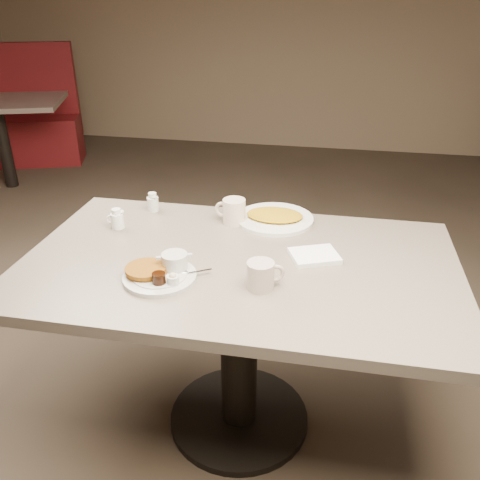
% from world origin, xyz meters
% --- Properties ---
extents(room, '(7.04, 8.04, 2.84)m').
position_xyz_m(room, '(0.00, 0.00, 1.40)').
color(room, '#4C3F33').
rests_on(room, ground).
extents(diner_table, '(1.50, 0.90, 0.75)m').
position_xyz_m(diner_table, '(0.00, 0.00, 0.58)').
color(diner_table, slate).
rests_on(diner_table, ground).
extents(main_plate, '(0.32, 0.31, 0.07)m').
position_xyz_m(main_plate, '(-0.23, -0.16, 0.77)').
color(main_plate, '#BABAB6').
rests_on(main_plate, diner_table).
extents(coffee_mug_near, '(0.13, 0.12, 0.09)m').
position_xyz_m(coffee_mug_near, '(0.10, -0.16, 0.80)').
color(coffee_mug_near, '#BAAB9E').
rests_on(coffee_mug_near, diner_table).
extents(napkin, '(0.20, 0.18, 0.02)m').
position_xyz_m(napkin, '(0.26, 0.07, 0.76)').
color(napkin, white).
rests_on(napkin, diner_table).
extents(coffee_mug_far, '(0.14, 0.11, 0.10)m').
position_xyz_m(coffee_mug_far, '(-0.08, 0.30, 0.80)').
color(coffee_mug_far, beige).
rests_on(coffee_mug_far, diner_table).
extents(creamer_left, '(0.08, 0.06, 0.08)m').
position_xyz_m(creamer_left, '(-0.52, 0.17, 0.79)').
color(creamer_left, white).
rests_on(creamer_left, diner_table).
extents(creamer_right, '(0.06, 0.07, 0.08)m').
position_xyz_m(creamer_right, '(-0.44, 0.36, 0.79)').
color(creamer_right, silver).
rests_on(creamer_right, diner_table).
extents(hash_plate, '(0.32, 0.32, 0.04)m').
position_xyz_m(hash_plate, '(0.08, 0.36, 0.76)').
color(hash_plate, white).
rests_on(hash_plate, diner_table).
extents(booth_back_left, '(1.41, 1.52, 1.12)m').
position_xyz_m(booth_back_left, '(-2.71, 2.90, 0.41)').
color(booth_back_left, maroon).
rests_on(booth_back_left, ground).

